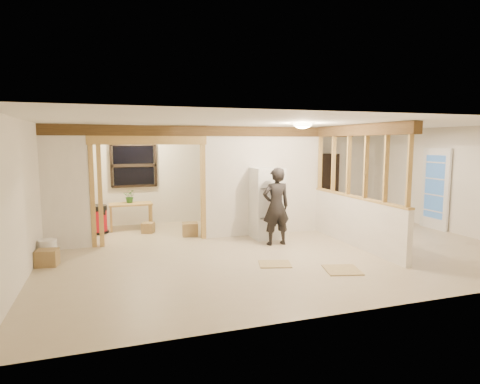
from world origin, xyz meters
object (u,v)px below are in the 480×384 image
object	(u,v)px
refrigerator	(267,203)
bookshelf	(323,184)
shop_vac	(97,219)
work_table	(131,216)
woman	(276,206)

from	to	relation	value
refrigerator	bookshelf	xyz separation A→B (m)	(2.68, 2.20, 0.11)
refrigerator	shop_vac	bearing A→B (deg)	156.02
refrigerator	shop_vac	world-z (taller)	refrigerator
refrigerator	work_table	bearing A→B (deg)	146.79
woman	refrigerator	bearing A→B (deg)	-94.98
work_table	shop_vac	xyz separation A→B (m)	(-0.79, -0.25, 0.02)
woman	bookshelf	xyz separation A→B (m)	(2.73, 2.85, 0.09)
refrigerator	bookshelf	bearing A→B (deg)	39.49
woman	shop_vac	distance (m)	4.27
woman	work_table	size ratio (longest dim) A/B	1.58
woman	work_table	world-z (taller)	woman
shop_vac	bookshelf	distance (m)	6.37
refrigerator	work_table	size ratio (longest dim) A/B	1.53
woman	work_table	xyz separation A→B (m)	(-2.80, 2.51, -0.49)
shop_vac	bookshelf	size ratio (longest dim) A/B	0.38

